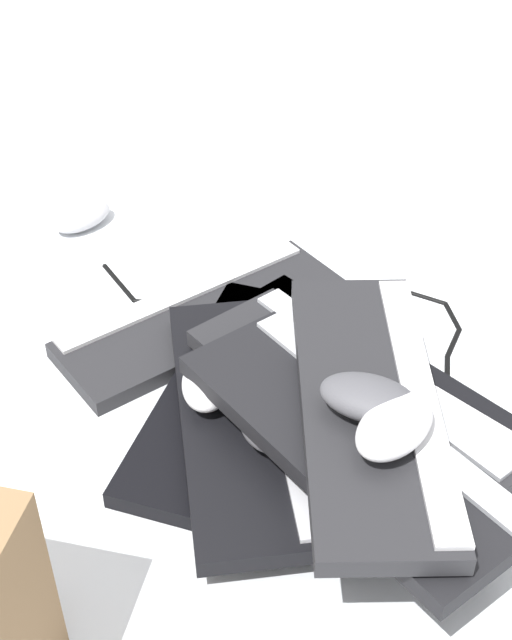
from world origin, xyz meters
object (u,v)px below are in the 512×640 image
keyboard_1 (229,392)px  mouse_4 (209,380)px  keyboard_2 (356,373)px  mouse_6 (395,426)px  keyboard_0 (204,318)px  keyboard_3 (360,399)px  mouse_2 (82,216)px  keyboard_5 (344,401)px  mouse_7 (266,418)px  keyboard_4 (243,416)px  keyboard_7 (371,404)px  mouse_0 (369,398)px  keyboard_6 (346,439)px

keyboard_1 → mouse_4: mouse_4 is taller
mouse_4 → keyboard_2: bearing=-62.5°
mouse_6 → mouse_4: bearing=88.9°
keyboard_0 → mouse_6: (-0.43, 0.03, 0.16)m
keyboard_3 → mouse_2: bearing=7.3°
keyboard_5 → mouse_2: (0.65, 0.04, -0.05)m
mouse_6 → mouse_7: bearing=91.2°
keyboard_5 → mouse_7: mouse_7 is taller
keyboard_0 → keyboard_4: size_ratio=0.96×
keyboard_3 → mouse_2: 0.64m
keyboard_3 → keyboard_5: bearing=108.3°
keyboard_1 → keyboard_2: same height
keyboard_5 → mouse_2: keyboard_5 is taller
keyboard_3 → keyboard_5: size_ratio=1.02×
keyboard_7 → mouse_0: mouse_0 is taller
keyboard_0 → keyboard_3: (-0.29, -0.06, 0.03)m
keyboard_0 → mouse_6: mouse_6 is taller
keyboard_2 → keyboard_5: size_ratio=1.02×
keyboard_6 → mouse_6: size_ratio=4.05×
keyboard_5 → mouse_6: (-0.13, 0.05, 0.10)m
keyboard_1 → keyboard_7: 0.25m
keyboard_5 → keyboard_7: keyboard_7 is taller
keyboard_7 → mouse_0: size_ratio=4.08×
mouse_2 → mouse_6: (-0.78, 0.01, 0.15)m
keyboard_1 → mouse_4: size_ratio=4.02×
keyboard_0 → mouse_7: mouse_7 is taller
keyboard_3 → keyboard_4: (0.06, 0.14, 0.00)m
mouse_7 → mouse_6: bearing=42.8°
keyboard_1 → keyboard_3: keyboard_3 is taller
mouse_4 → keyboard_7: bearing=-113.5°
keyboard_2 → keyboard_3: 0.09m
keyboard_2 → mouse_0: size_ratio=4.15×
keyboard_1 → keyboard_5: bearing=-153.7°
keyboard_1 → keyboard_6: keyboard_6 is taller
keyboard_0 → keyboard_7: 0.39m
mouse_2 → mouse_6: size_ratio=1.00×
keyboard_4 → mouse_0: mouse_0 is taller
keyboard_3 → mouse_2: keyboard_3 is taller
keyboard_0 → keyboard_3: 0.29m
keyboard_3 → mouse_0: bearing=139.8°
mouse_0 → keyboard_0: bearing=-37.5°
keyboard_6 → mouse_7: keyboard_6 is taller
keyboard_2 → keyboard_6: 0.23m
keyboard_1 → keyboard_7: (-0.21, -0.05, 0.12)m
keyboard_4 → keyboard_7: size_ratio=1.03×
keyboard_6 → mouse_0: 0.07m
keyboard_2 → keyboard_6: size_ratio=1.02×
keyboard_0 → mouse_0: mouse_0 is taller
keyboard_6 → keyboard_7: 0.05m
keyboard_4 → keyboard_6: size_ratio=1.03×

